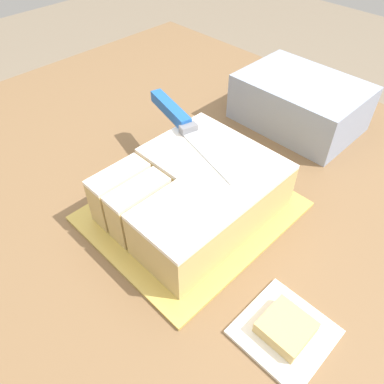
% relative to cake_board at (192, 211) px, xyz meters
% --- Properties ---
extents(ground_plane, '(8.00, 8.00, 0.00)m').
position_rel_cake_board_xyz_m(ground_plane, '(-0.01, 0.05, -0.94)').
color(ground_plane, '#7F705B').
extents(countertop, '(1.40, 1.10, 0.94)m').
position_rel_cake_board_xyz_m(countertop, '(-0.01, 0.05, -0.47)').
color(countertop, brown).
rests_on(countertop, ground_plane).
extents(cake_board, '(0.29, 0.34, 0.01)m').
position_rel_cake_board_xyz_m(cake_board, '(0.00, 0.00, 0.00)').
color(cake_board, gold).
rests_on(cake_board, countertop).
extents(cake, '(0.23, 0.28, 0.09)m').
position_rel_cake_board_xyz_m(cake, '(0.00, 0.00, 0.05)').
color(cake, tan).
rests_on(cake, cake_board).
extents(knife, '(0.29, 0.10, 0.02)m').
position_rel_cake_board_xyz_m(knife, '(-0.12, 0.08, 0.10)').
color(knife, silver).
rests_on(knife, cake).
extents(paper_napkin, '(0.12, 0.12, 0.01)m').
position_rel_cake_board_xyz_m(paper_napkin, '(0.25, -0.07, 0.00)').
color(paper_napkin, white).
rests_on(paper_napkin, countertop).
extents(brownie, '(0.06, 0.06, 0.02)m').
position_rel_cake_board_xyz_m(brownie, '(0.25, -0.07, 0.01)').
color(brownie, tan).
rests_on(brownie, paper_napkin).
extents(storage_box, '(0.26, 0.19, 0.11)m').
position_rel_cake_board_xyz_m(storage_box, '(-0.03, 0.37, 0.05)').
color(storage_box, '#8C99B2').
rests_on(storage_box, countertop).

